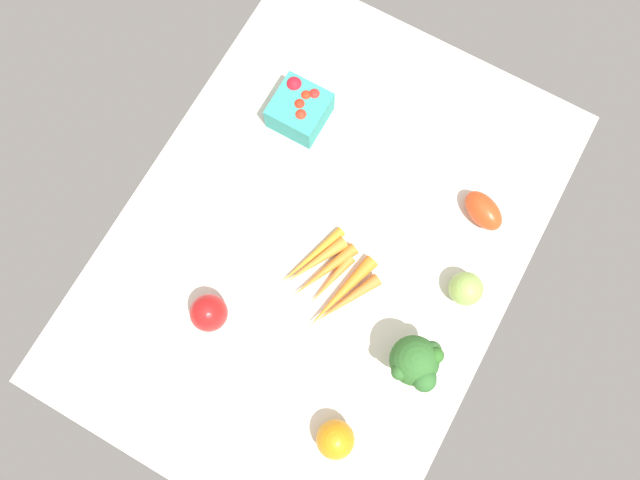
{
  "coord_description": "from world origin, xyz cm",
  "views": [
    {
      "loc": [
        22.59,
        12.62,
        114.14
      ],
      "look_at": [
        0.0,
        0.0,
        4.0
      ],
      "focal_mm": 32.53,
      "sensor_mm": 36.0,
      "label": 1
    }
  ],
  "objects_px": {
    "heirloom_tomato_green": "(466,289)",
    "broccoli_head": "(416,362)",
    "roma_tomato": "(483,211)",
    "heirloom_tomato_orange": "(335,440)",
    "bell_pepper_red": "(209,313)",
    "carrot_bunch": "(330,280)",
    "berry_basket": "(300,109)"
  },
  "relations": [
    {
      "from": "carrot_bunch",
      "to": "heirloom_tomato_green",
      "type": "bearing_deg",
      "value": 114.6
    },
    {
      "from": "heirloom_tomato_orange",
      "to": "berry_basket",
      "type": "relative_size",
      "value": 0.66
    },
    {
      "from": "broccoli_head",
      "to": "heirloom_tomato_green",
      "type": "xyz_separation_m",
      "value": [
        -0.17,
        0.03,
        -0.05
      ]
    },
    {
      "from": "roma_tomato",
      "to": "carrot_bunch",
      "type": "bearing_deg",
      "value": -102.76
    },
    {
      "from": "carrot_bunch",
      "to": "bell_pepper_red",
      "type": "xyz_separation_m",
      "value": [
        0.17,
        -0.17,
        0.03
      ]
    },
    {
      "from": "heirloom_tomato_orange",
      "to": "carrot_bunch",
      "type": "bearing_deg",
      "value": -149.21
    },
    {
      "from": "bell_pepper_red",
      "to": "berry_basket",
      "type": "relative_size",
      "value": 0.77
    },
    {
      "from": "roma_tomato",
      "to": "broccoli_head",
      "type": "distance_m",
      "value": 0.33
    },
    {
      "from": "carrot_bunch",
      "to": "berry_basket",
      "type": "xyz_separation_m",
      "value": [
        -0.27,
        -0.22,
        0.02
      ]
    },
    {
      "from": "heirloom_tomato_green",
      "to": "broccoli_head",
      "type": "bearing_deg",
      "value": -8.72
    },
    {
      "from": "bell_pepper_red",
      "to": "heirloom_tomato_green",
      "type": "xyz_separation_m",
      "value": [
        -0.28,
        0.4,
        -0.01
      ]
    },
    {
      "from": "carrot_bunch",
      "to": "berry_basket",
      "type": "bearing_deg",
      "value": -141.0
    },
    {
      "from": "broccoli_head",
      "to": "carrot_bunch",
      "type": "bearing_deg",
      "value": -107.29
    },
    {
      "from": "roma_tomato",
      "to": "bell_pepper_red",
      "type": "xyz_separation_m",
      "value": [
        0.43,
        -0.36,
        0.01
      ]
    },
    {
      "from": "roma_tomato",
      "to": "heirloom_tomato_orange",
      "type": "distance_m",
      "value": 0.52
    },
    {
      "from": "roma_tomato",
      "to": "broccoli_head",
      "type": "height_order",
      "value": "broccoli_head"
    },
    {
      "from": "heirloom_tomato_orange",
      "to": "bell_pepper_red",
      "type": "xyz_separation_m",
      "value": [
        -0.08,
        -0.31,
        0.01
      ]
    },
    {
      "from": "roma_tomato",
      "to": "broccoli_head",
      "type": "bearing_deg",
      "value": -64.2
    },
    {
      "from": "carrot_bunch",
      "to": "bell_pepper_red",
      "type": "distance_m",
      "value": 0.24
    },
    {
      "from": "heirloom_tomato_orange",
      "to": "broccoli_head",
      "type": "height_order",
      "value": "broccoli_head"
    },
    {
      "from": "roma_tomato",
      "to": "bell_pepper_red",
      "type": "distance_m",
      "value": 0.57
    },
    {
      "from": "bell_pepper_red",
      "to": "berry_basket",
      "type": "bearing_deg",
      "value": -172.68
    },
    {
      "from": "carrot_bunch",
      "to": "heirloom_tomato_orange",
      "type": "bearing_deg",
      "value": 30.79
    },
    {
      "from": "heirloom_tomato_orange",
      "to": "roma_tomato",
      "type": "bearing_deg",
      "value": 174.66
    },
    {
      "from": "bell_pepper_red",
      "to": "heirloom_tomato_green",
      "type": "relative_size",
      "value": 1.23
    },
    {
      "from": "heirloom_tomato_orange",
      "to": "bell_pepper_red",
      "type": "relative_size",
      "value": 0.87
    },
    {
      "from": "roma_tomato",
      "to": "broccoli_head",
      "type": "xyz_separation_m",
      "value": [
        0.33,
        0.01,
        0.05
      ]
    },
    {
      "from": "heirloom_tomato_orange",
      "to": "bell_pepper_red",
      "type": "distance_m",
      "value": 0.33
    },
    {
      "from": "roma_tomato",
      "to": "heirloom_tomato_green",
      "type": "xyz_separation_m",
      "value": [
        0.16,
        0.04,
        0.01
      ]
    },
    {
      "from": "heirloom_tomato_orange",
      "to": "bell_pepper_red",
      "type": "height_order",
      "value": "bell_pepper_red"
    },
    {
      "from": "heirloom_tomato_green",
      "to": "roma_tomato",
      "type": "bearing_deg",
      "value": -166.84
    },
    {
      "from": "bell_pepper_red",
      "to": "berry_basket",
      "type": "height_order",
      "value": "bell_pepper_red"
    }
  ]
}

